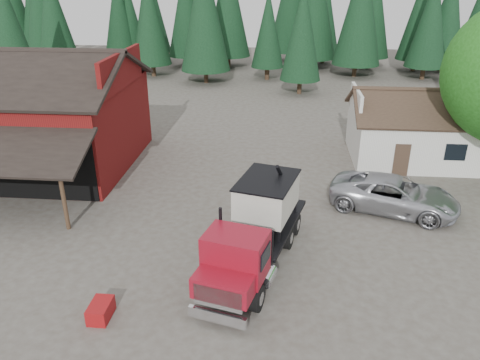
{
  "coord_description": "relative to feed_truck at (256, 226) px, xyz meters",
  "views": [
    {
      "loc": [
        4.32,
        -16.48,
        11.28
      ],
      "look_at": [
        2.4,
        4.49,
        1.8
      ],
      "focal_mm": 35.0,
      "sensor_mm": 36.0,
      "label": 1
    }
  ],
  "objects": [
    {
      "name": "feed_truck",
      "position": [
        0.0,
        0.0,
        0.0
      ],
      "size": [
        4.28,
        8.69,
        3.79
      ],
      "rotation": [
        0.0,
        0.0,
        -0.26
      ],
      "color": "black",
      "rests_on": "ground"
    },
    {
      "name": "ground",
      "position": [
        -3.47,
        -0.04,
        -1.77
      ],
      "size": [
        120.0,
        120.0,
        0.0
      ],
      "primitive_type": "plane",
      "color": "#4B443B",
      "rests_on": "ground"
    },
    {
      "name": "farmhouse",
      "position": [
        9.53,
        12.96,
        -0.11
      ],
      "size": [
        8.6,
        6.42,
        4.65
      ],
      "color": "silver",
      "rests_on": "ground"
    },
    {
      "name": "red_barn",
      "position": [
        -14.47,
        9.87,
        0.92
      ],
      "size": [
        12.8,
        13.63,
        7.18
      ],
      "color": "maroon",
      "rests_on": "ground"
    },
    {
      "name": "near_pine_b",
      "position": [
        2.53,
        29.96,
        4.12
      ],
      "size": [
        3.96,
        3.96,
        10.4
      ],
      "color": "#382619",
      "rests_on": "ground"
    },
    {
      "name": "equip_box",
      "position": [
        -5.26,
        -3.86,
        -1.47
      ],
      "size": [
        0.71,
        1.11,
        0.6
      ],
      "primitive_type": "cube",
      "rotation": [
        0.0,
        0.0,
        -0.01
      ],
      "color": "maroon",
      "rests_on": "ground"
    },
    {
      "name": "silver_car",
      "position": [
        6.7,
        5.4,
        -0.89
      ],
      "size": [
        6.94,
        4.8,
        1.76
      ],
      "primitive_type": "imported",
      "rotation": [
        0.0,
        0.0,
        1.24
      ],
      "color": "#B5B7BD",
      "rests_on": "ground"
    },
    {
      "name": "near_pine_d",
      "position": [
        -7.47,
        33.96,
        5.62
      ],
      "size": [
        5.28,
        5.28,
        13.4
      ],
      "color": "#382619",
      "rests_on": "ground"
    },
    {
      "name": "near_pine_a",
      "position": [
        -25.47,
        27.96,
        4.62
      ],
      "size": [
        4.4,
        4.4,
        11.4
      ],
      "color": "#382619",
      "rests_on": "ground"
    },
    {
      "name": "conifer_backdrop",
      "position": [
        -3.47,
        41.96,
        -1.77
      ],
      "size": [
        76.0,
        16.0,
        16.0
      ],
      "primitive_type": null,
      "color": "black",
      "rests_on": "ground"
    }
  ]
}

